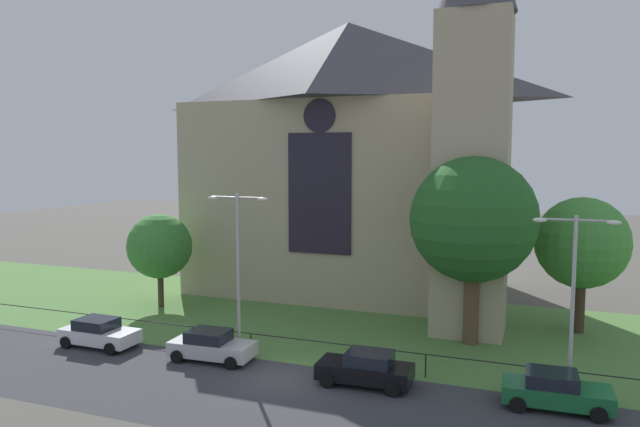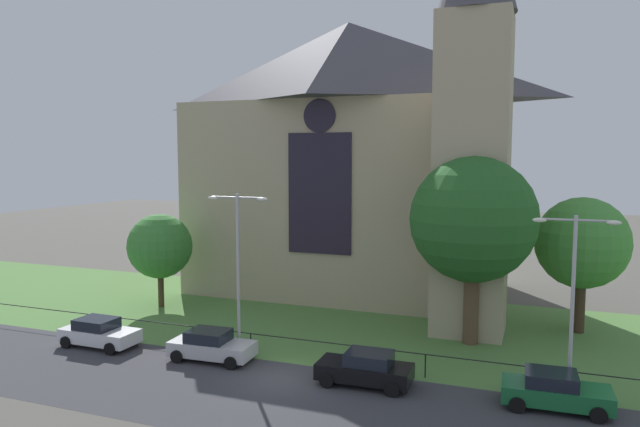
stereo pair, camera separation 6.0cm
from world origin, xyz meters
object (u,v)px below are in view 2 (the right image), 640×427
Objects in this scene: tree_right_far at (582,243)px; streetlamp_near at (238,253)px; parked_car_black at (365,369)px; tree_right_near at (473,220)px; parked_car_green at (555,391)px; streetlamp_far at (573,282)px; parked_car_white at (99,333)px; church_building at (355,155)px; parked_car_silver at (211,345)px; tree_left_near at (160,246)px.

tree_right_far is 19.53m from streetlamp_near.
streetlamp_near reaches higher than parked_car_black.
parked_car_green is at bearing -60.50° from tree_right_near.
parked_car_white is (-23.29, -1.60, -4.23)m from streetlamp_far.
church_building is at bearing 160.92° from tree_right_far.
tree_right_far is at bearing 31.08° from parked_car_silver.
streetlamp_near reaches higher than parked_car_green.
parked_car_silver is 15.94m from parked_car_green.
streetlamp_far is 17.11m from parked_car_silver.
parked_car_silver is (-16.53, -1.33, -4.23)m from streetlamp_far.
tree_right_near is at bearing 128.44° from streetlamp_far.
parked_car_black is 0.99× the size of parked_car_green.
parked_car_white is at bearing -157.90° from tree_right_near.
tree_right_near is 7.27m from tree_right_far.
tree_right_near is 1.23× the size of streetlamp_near.
church_building is 21.76m from streetlamp_far.
tree_right_far is at bearing 8.03° from tree_left_near.
streetlamp_far is 4.48m from parked_car_green.
parked_car_black is at bearing -128.10° from tree_right_far.
parked_car_white is at bearing -168.12° from streetlamp_near.
streetlamp_near is at bearing 172.72° from parked_car_green.
tree_right_far reaches higher than parked_car_green.
tree_left_near is 11.62m from streetlamp_near.
church_building is at bearing 126.95° from parked_car_green.
parked_car_green is (-0.59, -1.36, -4.23)m from streetlamp_far.
streetlamp_near is at bearing -34.57° from tree_left_near.
tree_right_far reaches higher than parked_car_white.
tree_right_near is 20.67m from tree_left_near.
tree_right_near is 2.38× the size of parked_car_silver.
streetlamp_far is (-0.93, -10.25, -0.23)m from tree_right_far.
parked_car_white and parked_car_green have the same top height.
parked_car_silver is at bearing -148.38° from tree_right_near.
parked_car_white is at bearing -76.73° from tree_left_near.
church_building reaches higher than parked_car_green.
parked_car_black is (8.10, -0.35, 0.00)m from parked_car_silver.
streetlamp_far is (14.30, -15.52, -5.30)m from church_building.
church_building is 6.15× the size of parked_car_white.
tree_right_near is 1.30× the size of tree_right_far.
parked_car_silver is (-2.23, -16.85, -9.53)m from church_building.
church_building reaches higher than parked_car_white.
tree_right_far is 15.81m from parked_car_black.
church_building is at bearing 39.36° from tree_left_near.
parked_car_white is at bearing 178.47° from parked_car_green.
parked_car_white is at bearing -153.93° from tree_right_far.
parked_car_white is (1.93, -8.16, -3.39)m from tree_left_near.
streetlamp_far is at bearing -169.78° from parked_car_black.
streetlamp_far is 1.83× the size of parked_car_black.
parked_car_green is (22.70, 0.24, 0.00)m from parked_car_white.
church_building reaches higher than tree_left_near.
streetlamp_far is at bearing -95.19° from tree_right_far.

